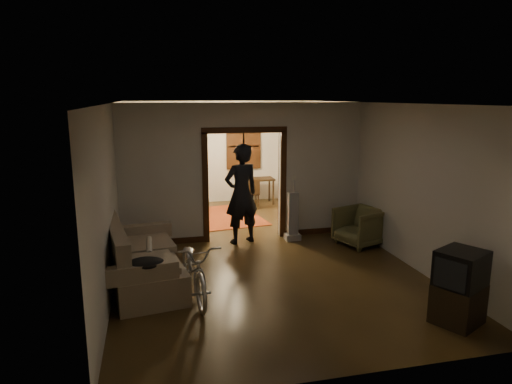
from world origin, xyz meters
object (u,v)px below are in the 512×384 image
object	(u,v)px
locker	(170,176)
desk	(256,191)
armchair	(360,227)
person	(241,194)
bicycle	(194,268)
sofa	(143,254)

from	to	relation	value
locker	desk	xyz separation A→B (m)	(2.32, -0.15, -0.49)
armchair	person	world-z (taller)	person
bicycle	sofa	bearing A→B (deg)	133.60
sofa	armchair	world-z (taller)	sofa
bicycle	desk	size ratio (longest dim) A/B	1.80
desk	sofa	bearing A→B (deg)	-136.82
bicycle	person	world-z (taller)	person
person	locker	distance (m)	3.62
sofa	armchair	xyz separation A→B (m)	(4.18, 1.03, -0.13)
bicycle	armchair	bearing A→B (deg)	20.72
locker	desk	world-z (taller)	locker
person	locker	xyz separation A→B (m)	(-1.24, 3.40, -0.17)
bicycle	locker	size ratio (longest dim) A/B	1.02
armchair	locker	bearing A→B (deg)	-158.39
sofa	armchair	distance (m)	4.31
locker	armchair	bearing A→B (deg)	-39.51
desk	locker	bearing A→B (deg)	160.45
desk	bicycle	bearing A→B (deg)	-127.69
person	desk	distance (m)	3.48
sofa	locker	bearing A→B (deg)	73.12
armchair	locker	distance (m)	5.41
sofa	locker	size ratio (longest dim) A/B	1.30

